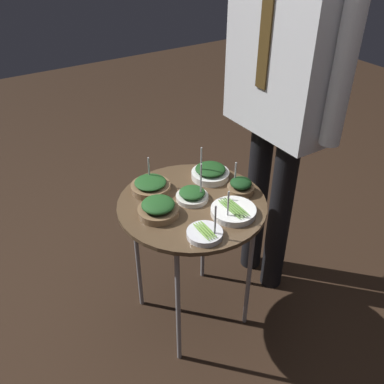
{
  "coord_description": "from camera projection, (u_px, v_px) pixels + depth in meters",
  "views": [
    {
      "loc": [
        1.19,
        -0.76,
        1.67
      ],
      "look_at": [
        0.0,
        0.0,
        0.71
      ],
      "focal_mm": 40.0,
      "sensor_mm": 36.0,
      "label": 1
    }
  ],
  "objects": [
    {
      "name": "bowl_spinach_far_rim",
      "position": [
        158.0,
        209.0,
        1.64
      ],
      "size": [
        0.16,
        0.16,
        0.07
      ],
      "color": "brown",
      "rests_on": "serving_cart"
    },
    {
      "name": "ground_plane",
      "position": [
        192.0,
        312.0,
        2.1
      ],
      "size": [
        8.0,
        8.0,
        0.0
      ],
      "primitive_type": "plane",
      "color": "black"
    },
    {
      "name": "bowl_asparagus_front_left",
      "position": [
        233.0,
        211.0,
        1.66
      ],
      "size": [
        0.18,
        0.18,
        0.13
      ],
      "color": "white",
      "rests_on": "serving_cart"
    },
    {
      "name": "bowl_asparagus_back_right",
      "position": [
        205.0,
        233.0,
        1.55
      ],
      "size": [
        0.13,
        0.13,
        0.14
      ],
      "color": "silver",
      "rests_on": "serving_cart"
    },
    {
      "name": "waiter_figure",
      "position": [
        284.0,
        74.0,
        1.72
      ],
      "size": [
        0.64,
        0.24,
        1.73
      ],
      "color": "black",
      "rests_on": "ground_plane"
    },
    {
      "name": "bowl_spinach_center",
      "position": [
        210.0,
        172.0,
        1.87
      ],
      "size": [
        0.17,
        0.17,
        0.16
      ],
      "color": "white",
      "rests_on": "serving_cart"
    },
    {
      "name": "bowl_spinach_back_left",
      "position": [
        151.0,
        186.0,
        1.79
      ],
      "size": [
        0.17,
        0.17,
        0.13
      ],
      "color": "brown",
      "rests_on": "serving_cart"
    },
    {
      "name": "serving_cart",
      "position": [
        192.0,
        213.0,
        1.76
      ],
      "size": [
        0.61,
        0.61,
        0.66
      ],
      "color": "brown",
      "rests_on": "ground_plane"
    },
    {
      "name": "bowl_spinach_front_right",
      "position": [
        241.0,
        186.0,
        1.77
      ],
      "size": [
        0.11,
        0.11,
        0.13
      ],
      "color": "brown",
      "rests_on": "serving_cart"
    },
    {
      "name": "bowl_spinach_mid_left",
      "position": [
        192.0,
        195.0,
        1.73
      ],
      "size": [
        0.13,
        0.13,
        0.17
      ],
      "color": "silver",
      "rests_on": "serving_cart"
    }
  ]
}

